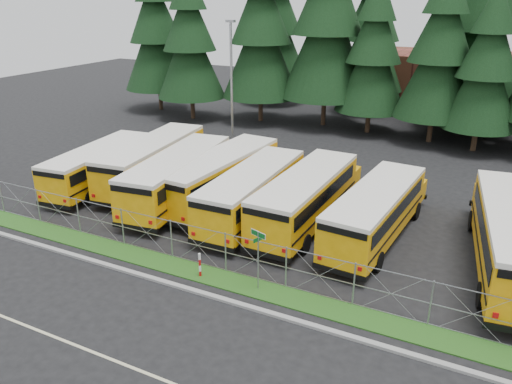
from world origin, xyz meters
TOP-DOWN VIEW (x-y plane):
  - ground at (0.00, 0.00)m, footprint 120.00×120.00m
  - curb at (0.00, -3.10)m, footprint 50.00×0.25m
  - grass_verge at (0.00, -1.70)m, footprint 50.00×1.40m
  - road_lane_line at (0.00, -8.00)m, footprint 50.00×0.12m
  - chainlink_fence at (0.00, -1.00)m, footprint 44.00×0.10m
  - brick_building at (6.00, 40.00)m, footprint 22.00×10.00m
  - bus_0 at (-13.74, 4.96)m, footprint 3.61×10.68m
  - bus_1 at (-10.83, 6.88)m, footprint 4.08×11.96m
  - bus_2 at (-7.63, 5.17)m, footprint 4.15×11.91m
  - bus_3 at (-5.38, 6.46)m, footprint 3.48×11.71m
  - bus_4 at (-2.53, 5.09)m, footprint 2.88×11.19m
  - bus_5 at (0.47, 5.57)m, footprint 2.93×11.45m
  - bus_6 at (4.34, 5.44)m, footprint 3.45×11.16m
  - bus_east at (10.56, 4.90)m, footprint 4.45×12.60m
  - street_sign at (0.99, -1.67)m, footprint 0.80×0.53m
  - striped_bollard at (-1.82, -1.93)m, footprint 0.11×0.11m
  - light_standard at (-9.96, 15.77)m, footprint 0.70×0.35m
  - conifer_0 at (-24.68, 25.94)m, footprint 7.16×7.16m
  - conifer_1 at (-19.17, 23.94)m, footprint 6.76×6.76m
  - conifer_2 at (-12.48, 26.10)m, footprint 7.52×7.52m
  - conifer_3 at (-6.29, 27.33)m, footprint 8.45×8.45m
  - conifer_4 at (-1.70, 26.53)m, footprint 6.30×6.30m
  - conifer_5 at (3.92, 25.80)m, footprint 6.73×6.73m
  - conifer_6 at (7.58, 24.63)m, footprint 5.89×5.89m
  - conifer_10 at (-15.01, 34.93)m, footprint 7.73×7.73m
  - conifer_11 at (-4.17, 34.95)m, footprint 7.43×7.43m
  - conifer_12 at (6.38, 31.31)m, footprint 8.97×8.97m

SIDE VIEW (x-z plane):
  - ground at x=0.00m, z-range 0.00..0.00m
  - road_lane_line at x=0.00m, z-range 0.00..0.01m
  - grass_verge at x=0.00m, z-range 0.00..0.06m
  - curb at x=0.00m, z-range 0.00..0.12m
  - striped_bollard at x=-1.82m, z-range 0.00..1.20m
  - chainlink_fence at x=0.00m, z-range 0.00..2.00m
  - bus_0 at x=-13.74m, z-range 0.00..2.75m
  - bus_6 at x=4.34m, z-range 0.00..2.88m
  - bus_4 at x=-2.53m, z-range 0.00..2.92m
  - bus_5 at x=0.47m, z-range 0.00..2.99m
  - bus_3 at x=-5.38m, z-range 0.00..3.03m
  - bus_2 at x=-7.63m, z-range 0.00..3.06m
  - bus_1 at x=-10.83m, z-range 0.00..3.07m
  - bus_east at x=10.56m, z-range 0.00..3.23m
  - street_sign at x=0.99m, z-range 0.63..3.44m
  - brick_building at x=6.00m, z-range 0.00..6.00m
  - light_standard at x=-9.96m, z-range 0.43..10.57m
  - conifer_6 at x=7.58m, z-range 0.00..13.03m
  - conifer_4 at x=-1.70m, z-range 0.00..13.92m
  - conifer_5 at x=3.92m, z-range 0.00..14.89m
  - conifer_1 at x=-19.17m, z-range 0.00..14.95m
  - conifer_0 at x=-24.68m, z-range 0.00..15.83m
  - conifer_11 at x=-4.17m, z-range 0.00..16.43m
  - conifer_2 at x=-12.48m, z-range 0.00..16.63m
  - conifer_10 at x=-15.01m, z-range 0.00..17.09m
  - conifer_3 at x=-6.29m, z-range 0.00..18.68m
  - conifer_12 at x=6.38m, z-range 0.00..19.83m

